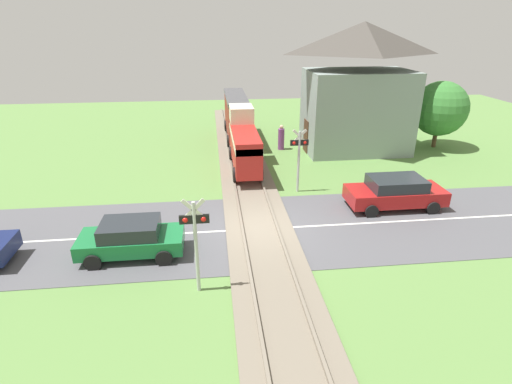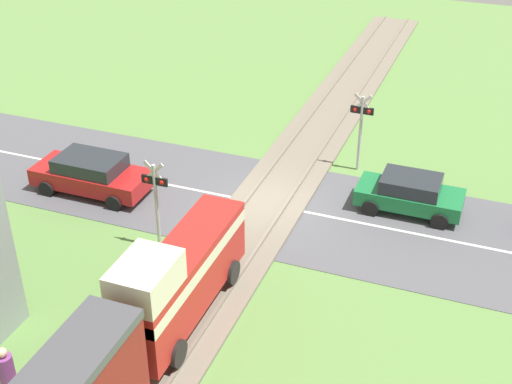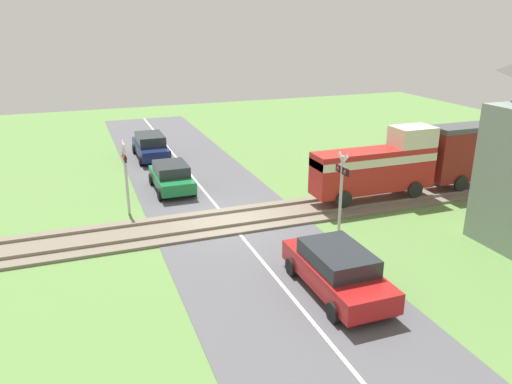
{
  "view_description": "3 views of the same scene",
  "coord_description": "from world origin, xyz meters",
  "px_view_note": "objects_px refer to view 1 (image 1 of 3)",
  "views": [
    {
      "loc": [
        -1.8,
        -14.58,
        8.01
      ],
      "look_at": [
        0.0,
        1.18,
        1.2
      ],
      "focal_mm": 28.0,
      "sensor_mm": 36.0,
      "label": 1
    },
    {
      "loc": [
        -7.53,
        20.94,
        13.72
      ],
      "look_at": [
        0.0,
        1.18,
        1.2
      ],
      "focal_mm": 50.0,
      "sensor_mm": 36.0,
      "label": 2
    },
    {
      "loc": [
        18.47,
        -5.69,
        8.13
      ],
      "look_at": [
        0.0,
        1.18,
        1.2
      ],
      "focal_mm": 35.0,
      "sensor_mm": 36.0,
      "label": 3
    }
  ],
  "objects_px": {
    "car_far_side": "(395,192)",
    "pedestrian_by_station": "(281,138)",
    "train": "(239,125)",
    "station_building": "(359,91)",
    "crossing_signal_east_approach": "(299,152)",
    "car_near_crossing": "(131,238)",
    "crossing_signal_west_approach": "(195,234)"
  },
  "relations": [
    {
      "from": "car_near_crossing",
      "to": "station_building",
      "type": "xyz_separation_m",
      "value": [
        12.53,
        11.86,
        3.19
      ]
    },
    {
      "from": "pedestrian_by_station",
      "to": "crossing_signal_west_approach",
      "type": "bearing_deg",
      "value": -109.45
    },
    {
      "from": "crossing_signal_east_approach",
      "to": "pedestrian_by_station",
      "type": "bearing_deg",
      "value": 86.78
    },
    {
      "from": "train",
      "to": "car_far_side",
      "type": "relative_size",
      "value": 2.92
    },
    {
      "from": "crossing_signal_west_approach",
      "to": "pedestrian_by_station",
      "type": "distance_m",
      "value": 15.87
    },
    {
      "from": "car_near_crossing",
      "to": "crossing_signal_west_approach",
      "type": "bearing_deg",
      "value": -44.06
    },
    {
      "from": "station_building",
      "to": "pedestrian_by_station",
      "type": "relative_size",
      "value": 4.79
    },
    {
      "from": "train",
      "to": "car_near_crossing",
      "type": "bearing_deg",
      "value": -112.15
    },
    {
      "from": "crossing_signal_east_approach",
      "to": "pedestrian_by_station",
      "type": "distance_m",
      "value": 7.4
    },
    {
      "from": "crossing_signal_west_approach",
      "to": "pedestrian_by_station",
      "type": "height_order",
      "value": "crossing_signal_west_approach"
    },
    {
      "from": "car_near_crossing",
      "to": "station_building",
      "type": "relative_size",
      "value": 0.47
    },
    {
      "from": "car_near_crossing",
      "to": "crossing_signal_west_approach",
      "type": "xyz_separation_m",
      "value": [
        2.46,
        -2.38,
        1.34
      ]
    },
    {
      "from": "pedestrian_by_station",
      "to": "car_near_crossing",
      "type": "bearing_deg",
      "value": -121.65
    },
    {
      "from": "car_near_crossing",
      "to": "pedestrian_by_station",
      "type": "bearing_deg",
      "value": 58.35
    },
    {
      "from": "car_far_side",
      "to": "station_building",
      "type": "relative_size",
      "value": 0.55
    },
    {
      "from": "car_far_side",
      "to": "station_building",
      "type": "height_order",
      "value": "station_building"
    },
    {
      "from": "train",
      "to": "crossing_signal_west_approach",
      "type": "bearing_deg",
      "value": -99.58
    },
    {
      "from": "car_near_crossing",
      "to": "crossing_signal_east_approach",
      "type": "bearing_deg",
      "value": 35.72
    },
    {
      "from": "train",
      "to": "station_building",
      "type": "bearing_deg",
      "value": -1.12
    },
    {
      "from": "crossing_signal_west_approach",
      "to": "station_building",
      "type": "bearing_deg",
      "value": 54.73
    },
    {
      "from": "crossing_signal_east_approach",
      "to": "station_building",
      "type": "xyz_separation_m",
      "value": [
        5.21,
        6.6,
        1.85
      ]
    },
    {
      "from": "station_building",
      "to": "pedestrian_by_station",
      "type": "bearing_deg",
      "value": 172.05
    },
    {
      "from": "crossing_signal_east_approach",
      "to": "station_building",
      "type": "distance_m",
      "value": 8.61
    },
    {
      "from": "pedestrian_by_station",
      "to": "station_building",
      "type": "bearing_deg",
      "value": -7.95
    },
    {
      "from": "car_far_side",
      "to": "crossing_signal_east_approach",
      "type": "relative_size",
      "value": 1.36
    },
    {
      "from": "train",
      "to": "car_near_crossing",
      "type": "xyz_separation_m",
      "value": [
        -4.89,
        -12.01,
        -1.13
      ]
    },
    {
      "from": "crossing_signal_east_approach",
      "to": "car_near_crossing",
      "type": "bearing_deg",
      "value": -144.28
    },
    {
      "from": "car_near_crossing",
      "to": "crossing_signal_east_approach",
      "type": "relative_size",
      "value": 1.16
    },
    {
      "from": "crossing_signal_west_approach",
      "to": "crossing_signal_east_approach",
      "type": "bearing_deg",
      "value": 57.55
    },
    {
      "from": "train",
      "to": "pedestrian_by_station",
      "type": "bearing_deg",
      "value": 10.43
    },
    {
      "from": "car_far_side",
      "to": "pedestrian_by_station",
      "type": "xyz_separation_m",
      "value": [
        -3.65,
        9.65,
        -0.01
      ]
    },
    {
      "from": "station_building",
      "to": "pedestrian_by_station",
      "type": "xyz_separation_m",
      "value": [
        -4.81,
        0.67,
        -3.16
      ]
    }
  ]
}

